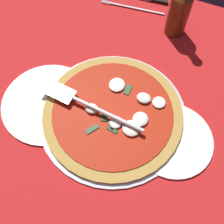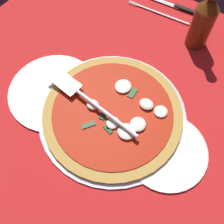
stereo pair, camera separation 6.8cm
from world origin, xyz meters
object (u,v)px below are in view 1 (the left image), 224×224
place_setting_far (139,4)px  dinner_plate_right (172,139)px  pizza (113,112)px  beer_bottle (180,8)px  dinner_plate_left (48,103)px  pizza_server (86,104)px

place_setting_far → dinner_plate_right: bearing=113.4°
pizza → beer_bottle: 36.70cm
dinner_plate_left → beer_bottle: bearing=59.3°
dinner_plate_left → pizza: bearing=12.5°
dinner_plate_left → pizza_server: pizza_server is taller
dinner_plate_left → pizza: pizza is taller
place_setting_far → dinner_plate_left: bearing=72.3°
dinner_plate_left → pizza: 17.89cm
place_setting_far → pizza: bearing=94.4°
pizza_server → place_setting_far: bearing=-83.0°
place_setting_far → beer_bottle: 18.70cm
beer_bottle → dinner_plate_right: bearing=-73.1°
pizza → place_setting_far: bearing=101.6°
pizza_server → place_setting_far: size_ratio=1.38×
dinner_plate_right → pizza: bearing=178.3°
dinner_plate_left → dinner_plate_right: bearing=5.7°
pizza → pizza_server: bearing=-165.6°
dinner_plate_left → place_setting_far: bearing=79.5°
pizza_server → beer_bottle: 39.49cm
dinner_plate_left → beer_bottle: (23.30, 39.26, 8.88)cm
pizza_server → place_setting_far: pizza_server is taller
dinner_plate_right → pizza: (-16.75, 0.49, 1.08)cm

